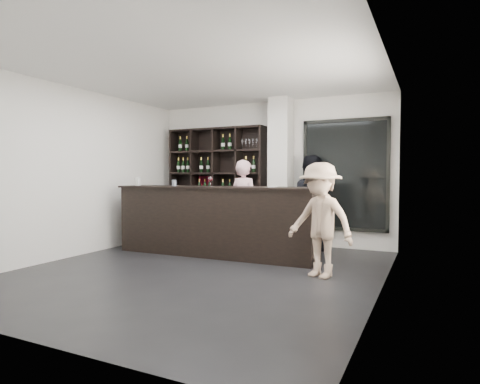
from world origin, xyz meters
The scene contains 12 objects.
floor centered at (0.00, 0.00, -0.01)m, with size 5.00×5.50×0.01m, color black.
wine_shelf centered at (-1.15, 2.57, 1.20)m, with size 2.20×0.35×2.40m, color black, non-canonical shape.
structural_column centered at (0.35, 2.47, 1.45)m, with size 0.40×0.40×2.90m, color silver.
glass_panel centered at (1.55, 2.69, 1.40)m, with size 1.60×0.08×2.10m.
tasting_counter centered at (-0.35, 1.10, 0.60)m, with size 3.64×0.75×1.20m.
taster_pink centered at (-0.15, 1.85, 0.84)m, with size 0.61×0.40×1.68m, color beige.
taster_black centered at (0.95, 2.40, 0.89)m, with size 0.86×0.67×1.77m, color black.
customer centered at (1.67, 0.42, 0.78)m, with size 1.01×0.58×1.57m, color tan.
wine_glass centered at (-0.43, 1.06, 1.30)m, with size 0.08×0.08×0.20m, color white, non-canonical shape.
spit_cup centered at (-1.12, 0.97, 1.26)m, with size 0.09×0.09×0.11m, color #A3B1C5.
napkin_stack centered at (0.69, 1.17, 1.21)m, with size 0.12×0.12×0.02m, color white.
card_stand centered at (-1.97, 1.00, 1.28)m, with size 0.11×0.05×0.16m, color white.
Camera 1 is at (3.04, -4.96, 1.40)m, focal length 30.00 mm.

